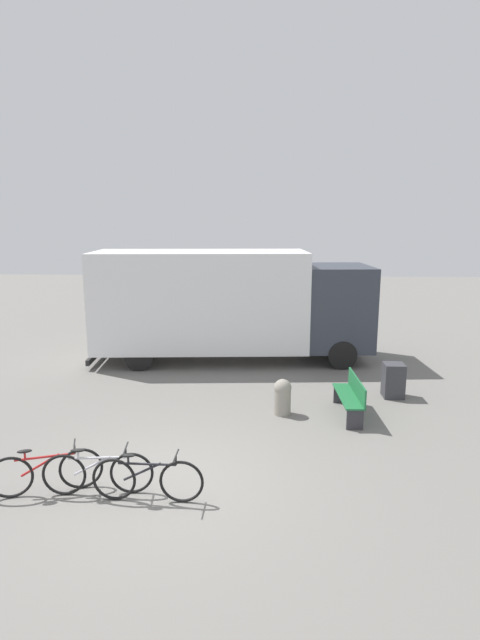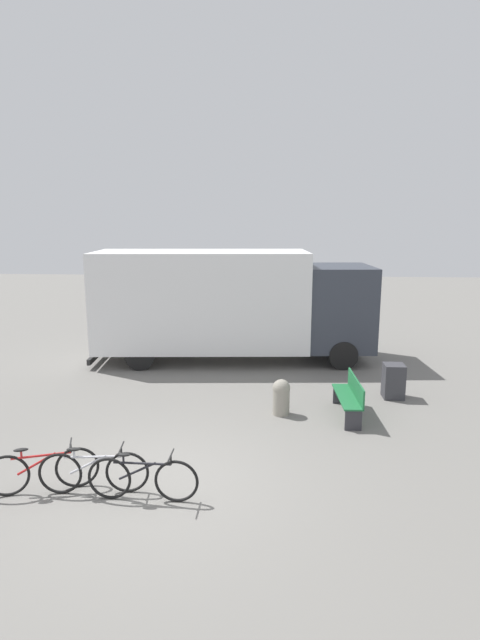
# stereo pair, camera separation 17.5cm
# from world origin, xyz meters

# --- Properties ---
(ground_plane) EXTENTS (60.00, 60.00, 0.00)m
(ground_plane) POSITION_xyz_m (0.00, 0.00, 0.00)
(ground_plane) COLOR slate
(delivery_truck) EXTENTS (8.34, 2.91, 3.28)m
(delivery_truck) POSITION_xyz_m (0.52, 7.27, 1.78)
(delivery_truck) COLOR white
(delivery_truck) RESTS_ON ground
(park_bench) EXTENTS (0.46, 1.63, 0.85)m
(park_bench) POSITION_xyz_m (3.51, 3.01, 0.47)
(park_bench) COLOR #1E6638
(park_bench) RESTS_ON ground
(bicycle_near) EXTENTS (1.63, 0.65, 0.76)m
(bicycle_near) POSITION_xyz_m (-1.75, -0.40, 0.36)
(bicycle_near) COLOR black
(bicycle_near) RESTS_ON ground
(bicycle_middle) EXTENTS (1.70, 0.44, 0.76)m
(bicycle_middle) POSITION_xyz_m (-0.93, -0.39, 0.36)
(bicycle_middle) COLOR black
(bicycle_middle) RESTS_ON ground
(bicycle_far) EXTENTS (1.71, 0.44, 0.76)m
(bicycle_far) POSITION_xyz_m (-0.12, -0.55, 0.36)
(bicycle_far) COLOR black
(bicycle_far) RESTS_ON ground
(bollard_near_bench) EXTENTS (0.39, 0.39, 0.79)m
(bollard_near_bench) POSITION_xyz_m (2.02, 3.01, 0.43)
(bollard_near_bench) COLOR gray
(bollard_near_bench) RESTS_ON ground
(utility_box) EXTENTS (0.48, 0.47, 0.82)m
(utility_box) POSITION_xyz_m (4.71, 4.24, 0.41)
(utility_box) COLOR #38383D
(utility_box) RESTS_ON ground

